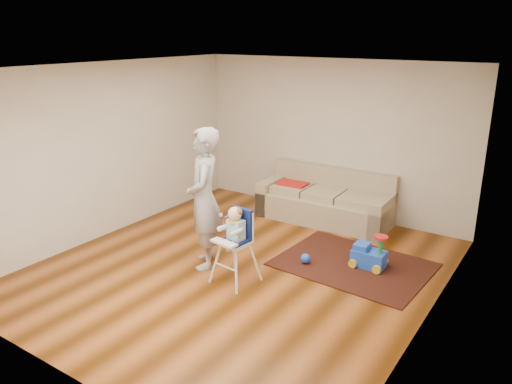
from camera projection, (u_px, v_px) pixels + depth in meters
The scene contains 9 objects.
ground at pixel (240, 268), 6.91m from camera, with size 5.50×5.50×0.00m, color #482205.
room_envelope at pixel (261, 128), 6.74m from camera, with size 5.04×5.52×2.72m.
sofa at pixel (325, 196), 8.51m from camera, with size 2.28×1.00×0.87m.
side_table at pixel (284, 195), 9.14m from camera, with size 0.52×0.52×0.52m, color black, non-canonical shape.
area_rug at pixel (353, 264), 7.00m from camera, with size 2.02×1.51×0.02m, color black.
ride_on_toy at pixel (369, 250), 6.85m from camera, with size 0.45×0.32×0.49m, color blue, non-canonical shape.
toy_ball at pixel (305, 259), 6.99m from camera, with size 0.14×0.14×0.14m, color blue.
high_chair at pixel (235, 246), 6.39m from camera, with size 0.53×0.53×1.04m.
adult at pixel (204, 199), 6.72m from camera, with size 0.71×0.47×1.94m, color #939396.
Camera 1 is at (3.65, -5.07, 3.14)m, focal length 35.00 mm.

